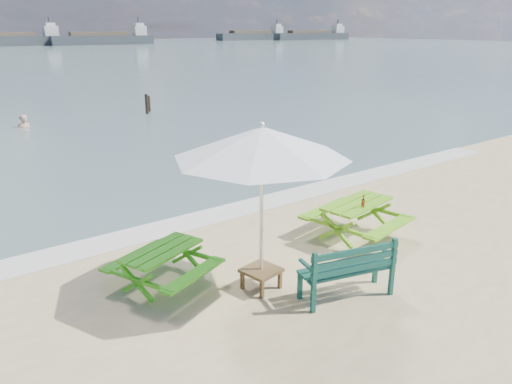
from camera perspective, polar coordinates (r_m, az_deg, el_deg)
foam_strip at (r=11.54m, az=-5.90°, el=-2.94°), size 22.00×0.90×0.01m
picnic_table_left at (r=8.62m, az=-10.54°, el=-8.56°), size 1.88×1.97×0.67m
picnic_table_right at (r=10.51m, az=11.38°, el=-3.24°), size 1.92×2.07×0.78m
park_bench at (r=8.30m, az=10.23°, el=-9.87°), size 1.63×0.90×0.95m
side_table at (r=8.46m, az=0.59°, el=-9.81°), size 0.64×0.64×0.36m
patio_umbrella at (r=7.64m, az=0.64°, el=5.65°), size 3.21×3.21×2.75m
beer_bottle at (r=10.09m, az=12.13°, el=-1.25°), size 0.07×0.07×0.26m
swimmer at (r=24.32m, az=-24.91°, el=5.86°), size 0.69×0.47×1.87m
mooring_pilings at (r=26.24m, az=-12.26°, el=9.60°), size 0.55×0.75×1.18m
cargo_ships at (r=142.48m, az=-11.50°, el=16.85°), size 139.14×19.06×4.40m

